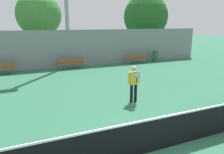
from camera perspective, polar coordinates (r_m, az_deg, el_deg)
ground_plane at (r=6.90m, az=13.17°, el=-17.70°), size 100.00×100.00×0.00m
tennis_net at (r=6.64m, az=13.42°, el=-13.84°), size 12.33×0.09×1.03m
tennis_player at (r=10.02m, az=5.72°, el=-1.21°), size 0.58×0.41×1.69m
bench_courtside_near at (r=19.96m, az=6.40°, el=4.98°), size 2.02×0.40×0.82m
bench_courtside_far at (r=17.36m, az=-26.98°, el=2.19°), size 1.80×0.40×0.82m
bench_adjacent_court at (r=17.75m, az=-10.80°, el=3.70°), size 2.15×0.40×0.82m
trash_bin at (r=21.14m, az=11.20°, el=5.29°), size 0.51×0.51×0.99m
back_fence at (r=18.41m, az=-12.19°, el=7.21°), size 26.90×0.06×3.04m
tree_green_tall at (r=21.78m, az=-18.58°, el=15.19°), size 4.06×4.06×6.37m
tree_green_broad at (r=25.38m, az=8.80°, el=15.28°), size 4.89×4.89×6.70m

